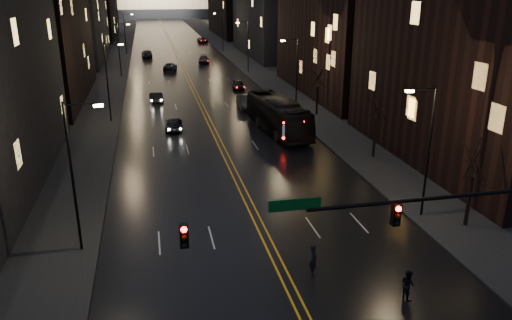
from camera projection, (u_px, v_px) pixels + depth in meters
road at (169, 40)px, 142.33m from camera, size 20.00×320.00×0.02m
sidewalk_left at (119, 41)px, 139.54m from camera, size 8.00×320.00×0.16m
sidewalk_right at (218, 39)px, 145.09m from camera, size 8.00×320.00×0.16m
center_line at (169, 40)px, 142.33m from camera, size 0.62×320.00×0.01m
building_left_far at (70, 11)px, 99.81m from camera, size 12.00×34.00×20.00m
building_right_near at (485, 22)px, 41.07m from camera, size 12.00×26.00×24.00m
traffic_signal at (445, 220)px, 21.92m from camera, size 17.29×0.45×7.00m
streetlamp_right_near at (427, 145)px, 32.12m from camera, size 2.13×0.25×9.00m
streetlamp_left_near at (75, 170)px, 27.84m from camera, size 2.13×0.25×9.00m
streetlamp_right_mid at (295, 71)px, 59.79m from camera, size 2.13×0.25×9.00m
streetlamp_left_mid at (109, 78)px, 55.50m from camera, size 2.13×0.25×9.00m
streetlamp_right_far at (247, 44)px, 87.46m from camera, size 2.13×0.25×9.00m
streetlamp_left_far at (120, 47)px, 83.17m from camera, size 2.13×0.25×9.00m
streetlamp_right_dist at (222, 30)px, 115.13m from camera, size 2.13×0.25×9.00m
streetlamp_left_dist at (126, 31)px, 110.84m from camera, size 2.13×0.25×9.00m
tree_right_near at (475, 161)px, 30.90m from camera, size 2.40×2.40×6.65m
tree_right_mid at (377, 109)px, 43.81m from camera, size 2.40×2.40×6.65m
tree_right_far at (318, 78)px, 58.56m from camera, size 2.40×2.40×6.65m
bus at (278, 115)px, 52.92m from camera, size 4.34×13.11×3.58m
oncoming_car_a at (174, 124)px, 53.72m from camera, size 2.13×4.40×1.45m
oncoming_car_b at (156, 97)px, 66.57m from camera, size 1.89×4.36×1.40m
oncoming_car_c at (170, 66)px, 91.65m from camera, size 2.82×5.15×1.37m
oncoming_car_d at (147, 54)px, 107.83m from camera, size 2.35×5.59×1.61m
receding_car_a at (246, 102)px, 63.10m from camera, size 1.92×5.08×1.65m
receding_car_b at (238, 85)px, 74.70m from camera, size 2.23×4.55×1.49m
receding_car_c at (204, 60)px, 99.50m from camera, size 2.73×5.35×1.49m
receding_car_d at (203, 40)px, 135.28m from camera, size 2.58×5.12×1.39m
pedestrian_a at (313, 260)px, 26.83m from camera, size 0.54×0.71×1.77m
pedestrian_b at (408, 284)px, 24.80m from camera, size 0.56×0.84×1.58m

